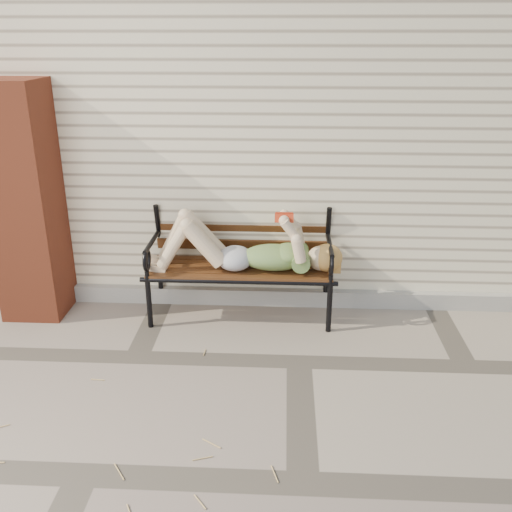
{
  "coord_description": "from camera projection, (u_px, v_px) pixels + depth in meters",
  "views": [
    {
      "loc": [
        -0.13,
        -3.74,
        2.35
      ],
      "look_at": [
        -0.35,
        0.5,
        0.66
      ],
      "focal_mm": 40.0,
      "sensor_mm": 36.0,
      "label": 1
    }
  ],
  "objects": [
    {
      "name": "foundation_strip",
      "position": [
        297.0,
        297.0,
        5.2
      ],
      "size": [
        8.0,
        0.1,
        0.15
      ],
      "primitive_type": "cube",
      "color": "#ABA59A",
      "rests_on": "ground"
    },
    {
      "name": "house_wall",
      "position": [
        298.0,
        109.0,
        6.56
      ],
      "size": [
        8.0,
        4.0,
        3.0
      ],
      "primitive_type": "cube",
      "color": "#F4E5BE",
      "rests_on": "ground"
    },
    {
      "name": "ground",
      "position": [
        299.0,
        362.0,
        4.33
      ],
      "size": [
        80.0,
        80.0,
        0.0
      ],
      "primitive_type": "plane",
      "color": "gray",
      "rests_on": "ground"
    },
    {
      "name": "straw_scatter",
      "position": [
        75.0,
        406.0,
        3.81
      ],
      "size": [
        2.45,
        1.58,
        0.01
      ],
      "color": "tan",
      "rests_on": "ground"
    },
    {
      "name": "reading_woman",
      "position": [
        241.0,
        248.0,
        4.75
      ],
      "size": [
        1.61,
        0.37,
        0.51
      ],
      "color": "#0A424C",
      "rests_on": "ground"
    },
    {
      "name": "brick_pillar",
      "position": [
        26.0,
        203.0,
        4.77
      ],
      "size": [
        0.5,
        0.5,
        2.0
      ],
      "primitive_type": "cube",
      "color": "brown",
      "rests_on": "ground"
    },
    {
      "name": "garden_bench",
      "position": [
        241.0,
        246.0,
        4.89
      ],
      "size": [
        1.7,
        0.68,
        1.1
      ],
      "color": "black",
      "rests_on": "ground"
    }
  ]
}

